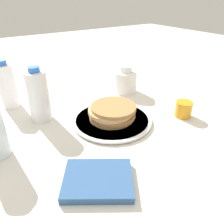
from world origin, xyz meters
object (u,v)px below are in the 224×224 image
at_px(juice_glass, 184,109).
at_px(water_bottle_mid, 7,86).
at_px(water_bottle_far, 39,96).
at_px(cream_jug, 125,81).
at_px(pancake_stack, 112,112).
at_px(plate, 112,120).

xyz_separation_m(juice_glass, water_bottle_mid, (0.52, -0.45, 0.06)).
bearing_deg(water_bottle_far, cream_jug, -175.94).
relative_size(juice_glass, cream_jug, 0.49).
bearing_deg(juice_glass, pancake_stack, -26.06).
xyz_separation_m(plate, juice_glass, (-0.25, 0.12, 0.02)).
bearing_deg(plate, water_bottle_far, -38.26).
relative_size(pancake_stack, juice_glass, 2.75).
distance_m(plate, water_bottle_far, 0.28).
distance_m(plate, cream_jug, 0.28).
bearing_deg(plate, juice_glass, 154.76).
height_order(pancake_stack, juice_glass, pancake_stack).
bearing_deg(juice_glass, cream_jug, -81.92).
distance_m(pancake_stack, water_bottle_far, 0.27).
xyz_separation_m(plate, pancake_stack, (-0.00, -0.00, 0.03)).
distance_m(plate, pancake_stack, 0.03).
height_order(pancake_stack, water_bottle_far, water_bottle_far).
xyz_separation_m(juice_glass, water_bottle_far, (0.45, -0.28, 0.06)).
bearing_deg(water_bottle_mid, pancake_stack, 130.10).
bearing_deg(water_bottle_far, pancake_stack, 142.62).
bearing_deg(plate, water_bottle_mid, -50.42).
xyz_separation_m(pancake_stack, water_bottle_far, (0.21, -0.16, 0.06)).
bearing_deg(pancake_stack, water_bottle_far, -37.38).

